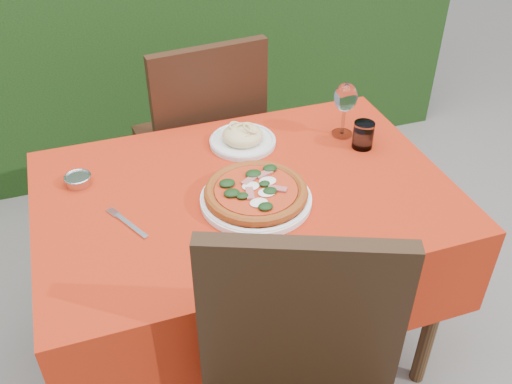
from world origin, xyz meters
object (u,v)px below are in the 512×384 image
object	(u,v)px
wine_glass	(345,99)
fork	(131,226)
pizza_plate	(256,194)
pasta_plate	(243,138)
steel_ramekin	(78,180)
chair_far	(203,136)
water_glass	(363,136)

from	to	relation	value
wine_glass	fork	world-z (taller)	wine_glass
pizza_plate	wine_glass	distance (m)	0.50
pasta_plate	steel_ramekin	size ratio (longest dim) A/B	2.97
chair_far	fork	distance (m)	0.81
pizza_plate	steel_ramekin	size ratio (longest dim) A/B	4.43
chair_far	pizza_plate	bearing A→B (deg)	83.43
chair_far	wine_glass	size ratio (longest dim) A/B	5.07
pasta_plate	fork	distance (m)	0.54
wine_glass	fork	xyz separation A→B (m)	(-0.78, -0.26, -0.14)
fork	chair_far	bearing A→B (deg)	34.64
pasta_plate	water_glass	size ratio (longest dim) A/B	2.46
wine_glass	water_glass	bearing A→B (deg)	-72.66
chair_far	water_glass	size ratio (longest dim) A/B	10.82
pizza_plate	wine_glass	bearing A→B (deg)	33.01
pizza_plate	pasta_plate	distance (m)	0.33
wine_glass	steel_ramekin	bearing A→B (deg)	-179.70
wine_glass	steel_ramekin	xyz separation A→B (m)	(-0.90, -0.00, -0.12)
pizza_plate	pasta_plate	bearing A→B (deg)	79.10
water_glass	wine_glass	xyz separation A→B (m)	(-0.03, 0.09, 0.10)
fork	water_glass	bearing A→B (deg)	-15.01
chair_far	wine_glass	world-z (taller)	chair_far
steel_ramekin	pizza_plate	bearing A→B (deg)	-28.10
pizza_plate	water_glass	size ratio (longest dim) A/B	3.67
water_glass	fork	bearing A→B (deg)	-168.39
steel_ramekin	water_glass	bearing A→B (deg)	-5.48
fork	steel_ramekin	world-z (taller)	steel_ramekin
chair_far	fork	size ratio (longest dim) A/B	5.10
chair_far	wine_glass	xyz separation A→B (m)	(0.40, -0.43, 0.31)
pizza_plate	wine_glass	size ratio (longest dim) A/B	1.72
chair_far	fork	bearing A→B (deg)	55.50
pizza_plate	steel_ramekin	xyz separation A→B (m)	(-0.49, 0.26, -0.01)
pasta_plate	water_glass	xyz separation A→B (m)	(0.38, -0.15, 0.02)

